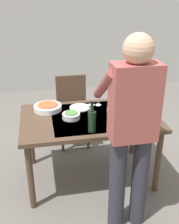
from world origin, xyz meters
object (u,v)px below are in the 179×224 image
object	(u,v)px
person_server	(132,128)
serving_bowl_pasta	(48,107)
wine_glass_left	(98,97)
water_cup_near_left	(124,115)
dinner_plate_near	(80,108)
chair_near	(72,106)
side_bowl_salad	(71,115)
wine_bottle	(92,121)
water_cup_near_right	(111,114)
water_cup_far_left	(145,113)
dining_table	(90,123)
wine_glass_right	(91,109)

from	to	relation	value
person_server	serving_bowl_pasta	distance (m)	1.15
person_server	wine_glass_left	size ratio (longest dim) A/B	11.19
water_cup_near_left	dinner_plate_near	distance (m)	0.53
chair_near	side_bowl_salad	distance (m)	0.88
wine_bottle	water_cup_near_right	size ratio (longest dim) A/B	3.03
wine_bottle	water_cup_near_right	xyz separation A→B (m)	(-0.24, -0.22, -0.06)
water_cup_far_left	dining_table	bearing A→B (deg)	-13.28
water_cup_near_right	water_cup_far_left	size ratio (longest dim) A/B	0.94
wine_bottle	serving_bowl_pasta	world-z (taller)	wine_bottle
wine_glass_right	water_cup_far_left	bearing A→B (deg)	171.55
wine_bottle	dinner_plate_near	xyz separation A→B (m)	(0.02, -0.55, -0.10)
dining_table	chair_near	xyz separation A→B (m)	(0.07, -0.82, -0.14)
serving_bowl_pasta	dinner_plate_near	distance (m)	0.35
wine_glass_left	serving_bowl_pasta	xyz separation A→B (m)	(0.57, 0.02, -0.07)
wine_bottle	wine_glass_right	size ratio (longest dim) A/B	1.96
side_bowl_salad	serving_bowl_pasta	bearing A→B (deg)	-49.37
serving_bowl_pasta	water_cup_far_left	bearing A→B (deg)	158.56
water_cup_near_left	side_bowl_salad	size ratio (longest dim) A/B	0.51
wine_glass_right	serving_bowl_pasta	xyz separation A→B (m)	(0.42, -0.30, -0.07)
chair_near	water_cup_near_right	distance (m)	1.00
wine_glass_right	serving_bowl_pasta	size ratio (longest dim) A/B	0.50
wine_glass_left	water_cup_near_right	world-z (taller)	wine_glass_left
dinner_plate_near	water_cup_near_left	bearing A→B (deg)	136.58
water_cup_near_right	person_server	bearing A→B (deg)	89.56
chair_near	wine_glass_left	distance (m)	0.68
water_cup_near_left	wine_glass_right	bearing A→B (deg)	-15.58
dining_table	wine_bottle	world-z (taller)	wine_bottle
wine_glass_left	dinner_plate_near	size ratio (longest dim) A/B	0.66
wine_glass_right	serving_bowl_pasta	bearing A→B (deg)	-35.15
chair_near	wine_glass_right	xyz separation A→B (m)	(-0.08, 0.87, 0.32)
water_cup_far_left	person_server	bearing A→B (deg)	58.71
wine_bottle	serving_bowl_pasta	xyz separation A→B (m)	(0.37, -0.57, -0.08)
wine_bottle	side_bowl_salad	distance (m)	0.35
dining_table	wine_glass_right	distance (m)	0.19
dining_table	water_cup_near_right	distance (m)	0.26
chair_near	person_server	xyz separation A→B (m)	(-0.27, 1.53, 0.43)
wine_bottle	person_server	bearing A→B (deg)	121.79
serving_bowl_pasta	side_bowl_salad	xyz separation A→B (m)	(-0.22, 0.26, 0.00)
person_server	water_cup_near_left	world-z (taller)	person_server
wine_glass_left	water_cup_far_left	xyz separation A→B (m)	(-0.39, 0.40, -0.05)
person_server	water_cup_near_left	distance (m)	0.60
dining_table	side_bowl_salad	xyz separation A→B (m)	(0.19, 0.01, 0.11)
chair_near	serving_bowl_pasta	distance (m)	0.72
dining_table	wine_glass_left	world-z (taller)	wine_glass_left
water_cup_near_left	water_cup_far_left	world-z (taller)	water_cup_far_left
wine_bottle	side_bowl_salad	xyz separation A→B (m)	(0.15, -0.31, -0.08)
person_server	wine_glass_left	world-z (taller)	person_server
dining_table	serving_bowl_pasta	xyz separation A→B (m)	(0.41, -0.25, 0.11)
dining_table	water_cup_near_right	xyz separation A→B (m)	(-0.20, 0.10, 0.13)
wine_glass_left	water_cup_near_left	bearing A→B (deg)	112.49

